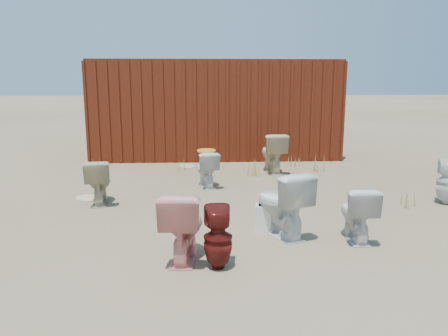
{
  "coord_description": "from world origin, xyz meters",
  "views": [
    {
      "loc": [
        -0.34,
        -6.21,
        1.93
      ],
      "look_at": [
        0.0,
        0.6,
        0.55
      ],
      "focal_mm": 35.0,
      "sensor_mm": 36.0,
      "label": 1
    }
  ],
  "objects_px": {
    "toilet_front_c": "(281,203)",
    "toilet_front_e": "(357,213)",
    "shipping_container": "(215,108)",
    "toilet_front_maroon": "(218,238)",
    "toilet_back_e": "(447,182)",
    "toilet_back_beige_right": "(273,153)",
    "toilet_back_yellowlid": "(206,169)",
    "toilet_back_beige_left": "(99,181)",
    "loose_tank": "(275,218)",
    "toilet_front_pink": "(183,225)"
  },
  "relations": [
    {
      "from": "toilet_front_c",
      "to": "toilet_front_e",
      "type": "relative_size",
      "value": 1.23
    },
    {
      "from": "shipping_container",
      "to": "toilet_front_maroon",
      "type": "relative_size",
      "value": 9.03
    },
    {
      "from": "toilet_back_e",
      "to": "toilet_front_c",
      "type": "bearing_deg",
      "value": 51.72
    },
    {
      "from": "toilet_back_beige_right",
      "to": "toilet_back_yellowlid",
      "type": "bearing_deg",
      "value": 34.88
    },
    {
      "from": "shipping_container",
      "to": "toilet_back_yellowlid",
      "type": "xyz_separation_m",
      "value": [
        -0.27,
        -3.61,
        -0.87
      ]
    },
    {
      "from": "toilet_back_yellowlid",
      "to": "toilet_front_e",
      "type": "bearing_deg",
      "value": 110.36
    },
    {
      "from": "toilet_back_beige_right",
      "to": "toilet_front_c",
      "type": "bearing_deg",
      "value": 76.38
    },
    {
      "from": "toilet_back_beige_left",
      "to": "shipping_container",
      "type": "bearing_deg",
      "value": -122.02
    },
    {
      "from": "toilet_front_c",
      "to": "toilet_back_beige_right",
      "type": "bearing_deg",
      "value": -121.56
    },
    {
      "from": "toilet_front_e",
      "to": "toilet_back_beige_right",
      "type": "distance_m",
      "value": 4.04
    },
    {
      "from": "toilet_back_yellowlid",
      "to": "loose_tank",
      "type": "distance_m",
      "value": 2.61
    },
    {
      "from": "shipping_container",
      "to": "toilet_front_pink",
      "type": "xyz_separation_m",
      "value": [
        -0.56,
        -6.89,
        -0.81
      ]
    },
    {
      "from": "toilet_front_maroon",
      "to": "toilet_front_e",
      "type": "relative_size",
      "value": 0.97
    },
    {
      "from": "toilet_back_beige_left",
      "to": "toilet_front_maroon",
      "type": "bearing_deg",
      "value": 116.54
    },
    {
      "from": "shipping_container",
      "to": "toilet_back_beige_left",
      "type": "xyz_separation_m",
      "value": [
        -1.99,
        -4.61,
        -0.84
      ]
    },
    {
      "from": "toilet_front_c",
      "to": "toilet_front_e",
      "type": "xyz_separation_m",
      "value": [
        0.89,
        -0.2,
        -0.08
      ]
    },
    {
      "from": "toilet_back_beige_right",
      "to": "toilet_back_e",
      "type": "distance_m",
      "value": 3.46
    },
    {
      "from": "toilet_back_e",
      "to": "toilet_front_maroon",
      "type": "bearing_deg",
      "value": 58.64
    },
    {
      "from": "toilet_back_e",
      "to": "loose_tank",
      "type": "xyz_separation_m",
      "value": [
        -2.91,
        -1.15,
        -0.18
      ]
    },
    {
      "from": "toilet_front_maroon",
      "to": "toilet_front_c",
      "type": "bearing_deg",
      "value": -133.35
    },
    {
      "from": "toilet_front_pink",
      "to": "loose_tank",
      "type": "height_order",
      "value": "toilet_front_pink"
    },
    {
      "from": "toilet_front_maroon",
      "to": "toilet_front_e",
      "type": "bearing_deg",
      "value": -158.68
    },
    {
      "from": "toilet_front_maroon",
      "to": "toilet_back_e",
      "type": "distance_m",
      "value": 4.31
    },
    {
      "from": "toilet_back_beige_left",
      "to": "toilet_back_beige_right",
      "type": "distance_m",
      "value": 3.84
    },
    {
      "from": "toilet_front_pink",
      "to": "toilet_back_beige_right",
      "type": "bearing_deg",
      "value": -104.45
    },
    {
      "from": "toilet_front_pink",
      "to": "toilet_back_beige_left",
      "type": "distance_m",
      "value": 2.69
    },
    {
      "from": "toilet_back_e",
      "to": "toilet_back_beige_left",
      "type": "bearing_deg",
      "value": 24.22
    },
    {
      "from": "toilet_back_beige_left",
      "to": "toilet_back_e",
      "type": "relative_size",
      "value": 1.0
    },
    {
      "from": "toilet_front_pink",
      "to": "toilet_back_beige_right",
      "type": "relative_size",
      "value": 0.93
    },
    {
      "from": "toilet_front_pink",
      "to": "toilet_front_c",
      "type": "distance_m",
      "value": 1.38
    },
    {
      "from": "toilet_back_beige_left",
      "to": "toilet_front_c",
      "type": "bearing_deg",
      "value": 139.93
    },
    {
      "from": "toilet_front_maroon",
      "to": "loose_tank",
      "type": "relative_size",
      "value": 1.33
    },
    {
      "from": "toilet_front_c",
      "to": "toilet_back_beige_left",
      "type": "relative_size",
      "value": 1.18
    },
    {
      "from": "toilet_front_e",
      "to": "toilet_back_yellowlid",
      "type": "relative_size",
      "value": 1.04
    },
    {
      "from": "toilet_front_pink",
      "to": "toilet_back_beige_right",
      "type": "height_order",
      "value": "toilet_back_beige_right"
    },
    {
      "from": "toilet_back_beige_left",
      "to": "toilet_back_e",
      "type": "bearing_deg",
      "value": 168.09
    },
    {
      "from": "toilet_front_maroon",
      "to": "loose_tank",
      "type": "xyz_separation_m",
      "value": [
        0.77,
        1.09,
        -0.16
      ]
    },
    {
      "from": "toilet_back_beige_left",
      "to": "toilet_back_beige_right",
      "type": "bearing_deg",
      "value": -153.23
    },
    {
      "from": "shipping_container",
      "to": "toilet_back_beige_right",
      "type": "xyz_separation_m",
      "value": [
        1.14,
        -2.38,
        -0.78
      ]
    },
    {
      "from": "toilet_front_maroon",
      "to": "toilet_back_beige_left",
      "type": "bearing_deg",
      "value": -56.86
    },
    {
      "from": "toilet_front_maroon",
      "to": "loose_tank",
      "type": "bearing_deg",
      "value": -127.55
    },
    {
      "from": "toilet_front_c",
      "to": "toilet_back_beige_right",
      "type": "relative_size",
      "value": 1.0
    },
    {
      "from": "toilet_front_c",
      "to": "toilet_back_beige_left",
      "type": "distance_m",
      "value": 3.07
    },
    {
      "from": "loose_tank",
      "to": "toilet_front_e",
      "type": "bearing_deg",
      "value": -12.15
    },
    {
      "from": "toilet_front_maroon",
      "to": "toilet_front_e",
      "type": "xyz_separation_m",
      "value": [
        1.72,
        0.74,
        0.01
      ]
    },
    {
      "from": "toilet_back_beige_right",
      "to": "loose_tank",
      "type": "height_order",
      "value": "toilet_back_beige_right"
    },
    {
      "from": "loose_tank",
      "to": "toilet_back_beige_right",
      "type": "bearing_deg",
      "value": 89.17
    },
    {
      "from": "toilet_front_maroon",
      "to": "shipping_container",
      "type": "bearing_deg",
      "value": -93.62
    },
    {
      "from": "toilet_front_e",
      "to": "toilet_front_c",
      "type": "bearing_deg",
      "value": -9.51
    },
    {
      "from": "toilet_front_pink",
      "to": "toilet_front_c",
      "type": "xyz_separation_m",
      "value": [
        1.2,
        0.68,
        0.03
      ]
    }
  ]
}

